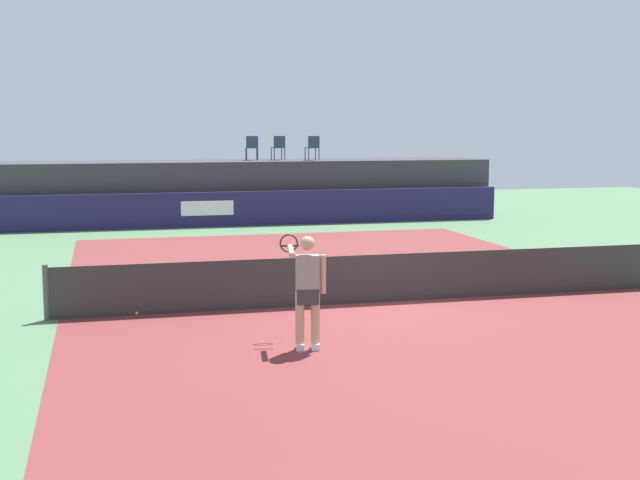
% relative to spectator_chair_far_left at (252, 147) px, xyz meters
% --- Properties ---
extents(ground_plane, '(48.00, 48.00, 0.00)m').
position_rel_spectator_chair_far_left_xyz_m(ground_plane, '(-0.22, -12.50, -2.69)').
color(ground_plane, '#4C704C').
extents(court_inner, '(12.00, 22.00, 0.00)m').
position_rel_spectator_chair_far_left_xyz_m(court_inner, '(-0.22, -15.50, -2.69)').
color(court_inner, maroon).
rests_on(court_inner, ground).
extents(sponsor_wall, '(18.00, 0.22, 1.20)m').
position_rel_spectator_chair_far_left_xyz_m(sponsor_wall, '(-0.22, -2.00, -2.09)').
color(sponsor_wall, '#231E4C').
rests_on(sponsor_wall, ground).
extents(spectator_platform, '(18.00, 2.80, 2.20)m').
position_rel_spectator_chair_far_left_xyz_m(spectator_platform, '(-0.22, -0.20, -1.59)').
color(spectator_platform, '#38383D').
rests_on(spectator_platform, ground).
extents(spectator_chair_far_left, '(0.48, 0.48, 0.89)m').
position_rel_spectator_chair_far_left_xyz_m(spectator_chair_far_left, '(0.00, 0.00, 0.00)').
color(spectator_chair_far_left, '#2D3D56').
rests_on(spectator_chair_far_left, spectator_platform).
extents(spectator_chair_left, '(0.48, 0.48, 0.89)m').
position_rel_spectator_chair_far_left_xyz_m(spectator_chair_left, '(1.00, 0.00, 0.00)').
color(spectator_chair_left, '#2D3D56').
rests_on(spectator_chair_left, spectator_platform).
extents(spectator_chair_center, '(0.48, 0.48, 0.89)m').
position_rel_spectator_chair_far_left_xyz_m(spectator_chair_center, '(2.20, -0.46, 0.00)').
color(spectator_chair_center, '#2D3D56').
rests_on(spectator_chair_center, spectator_platform).
extents(tennis_net, '(12.40, 0.02, 0.95)m').
position_rel_spectator_chair_far_left_xyz_m(tennis_net, '(-0.22, -15.50, -2.22)').
color(tennis_net, '#2D2D2D').
rests_on(tennis_net, ground).
extents(net_post_near, '(0.10, 0.10, 1.00)m').
position_rel_spectator_chair_far_left_xyz_m(net_post_near, '(-6.42, -15.50, -2.19)').
color(net_post_near, '#4C4C51').
rests_on(net_post_near, ground).
extents(tennis_player, '(0.57, 1.20, 1.77)m').
position_rel_spectator_chair_far_left_xyz_m(tennis_player, '(-2.37, -18.57, -1.73)').
color(tennis_player, white).
rests_on(tennis_player, court_inner).
extents(tennis_ball, '(0.07, 0.07, 0.07)m').
position_rel_spectator_chair_far_left_xyz_m(tennis_ball, '(-4.85, -15.49, -2.66)').
color(tennis_ball, '#D8EA33').
rests_on(tennis_ball, court_inner).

